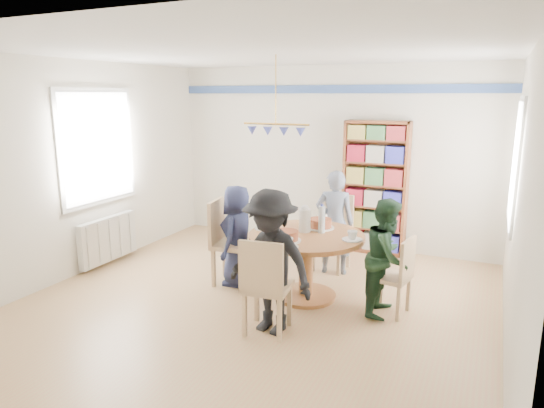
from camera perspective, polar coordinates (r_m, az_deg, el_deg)
The scene contains 14 objects.
ground at distance 5.53m, azimuth -1.78°, elevation -11.51°, with size 5.00×5.00×0.00m, color tan.
room_shell at distance 5.97m, azimuth -0.38°, elevation 6.75°, with size 5.00×5.00×5.00m.
radiator at distance 6.98m, azimuth -18.71°, elevation -3.92°, with size 0.12×1.00×0.60m.
dining_table at distance 5.49m, azimuth 4.04°, elevation -5.50°, with size 1.30×1.30×0.75m.
chair_left at distance 5.94m, azimuth -5.43°, elevation -3.97°, with size 0.53×0.53×1.04m.
chair_right at distance 5.25m, azimuth 14.56°, elevation -7.82°, with size 0.43×0.43×0.84m.
chair_far at distance 6.47m, azimuth 7.32°, elevation -2.85°, with size 0.47×0.47×0.99m.
chair_near at distance 4.64m, azimuth -0.85°, elevation -9.24°, with size 0.48×0.48×0.97m.
person_left at distance 5.87m, azimuth -4.08°, elevation -3.72°, with size 0.60×0.39×1.23m, color #191E39.
person_right at distance 5.21m, azimuth 13.41°, elevation -6.09°, with size 0.60×0.47×1.24m, color black.
person_far at distance 6.26m, azimuth 7.36°, elevation -2.15°, with size 0.49×0.32×1.35m, color gray.
person_near at distance 4.66m, azimuth -0.16°, elevation -6.87°, with size 0.92×0.53×1.42m, color black.
bookshelf at distance 7.14m, azimuth 12.02°, elevation 1.74°, with size 0.91×0.27×1.92m.
tableware at distance 5.45m, azimuth 3.91°, elevation -2.72°, with size 1.27×1.27×0.33m.
Camera 1 is at (2.27, -4.50, 2.28)m, focal length 32.00 mm.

